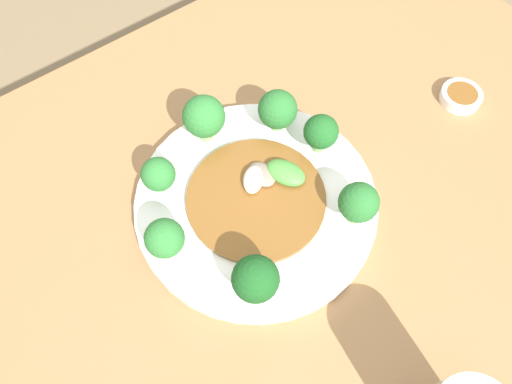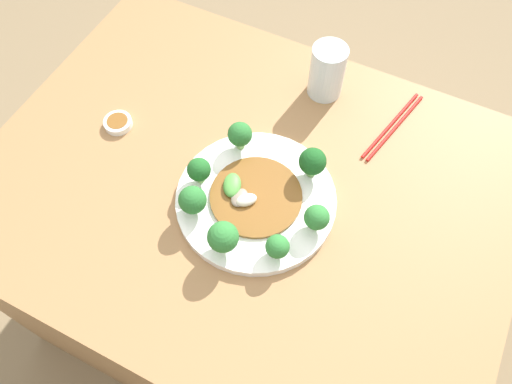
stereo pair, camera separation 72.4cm
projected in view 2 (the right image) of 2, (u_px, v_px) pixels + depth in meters
The scene contains 14 objects.
ground_plane at pixel (250, 298), 1.63m from camera, with size 8.00×8.00×0.00m, color #7F6B4C.
table at pixel (249, 254), 1.32m from camera, with size 1.07×0.82×0.73m.
plate at pixel (256, 200), 0.97m from camera, with size 0.31×0.31×0.02m.
broccoli_north at pixel (223, 237), 0.87m from camera, with size 0.06×0.06×0.07m.
broccoli_northwest at pixel (277, 247), 0.88m from camera, with size 0.04×0.04×0.05m.
broccoli_southeast at pixel (240, 135), 0.99m from camera, with size 0.05×0.05×0.07m.
broccoli_northeast at pixel (193, 200), 0.92m from camera, with size 0.05×0.05×0.06m.
broccoli_southwest at pixel (313, 162), 0.96m from camera, with size 0.05×0.05×0.07m.
broccoli_east at pixel (199, 170), 0.95m from camera, with size 0.05×0.05×0.06m.
broccoli_west at pixel (317, 218), 0.90m from camera, with size 0.05×0.05×0.06m.
stirfry_center at pixel (252, 195), 0.96m from camera, with size 0.18×0.18×0.02m.
drinking_glass at pixel (327, 71), 1.07m from camera, with size 0.08×0.08×0.12m.
chopsticks at pixel (393, 126), 1.07m from camera, with size 0.07×0.22×0.01m.
sauce_dish at pixel (118, 123), 1.07m from camera, with size 0.06×0.06×0.02m.
Camera 2 is at (-0.25, 0.46, 1.59)m, focal length 35.00 mm.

